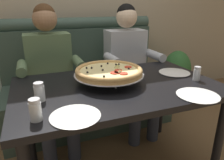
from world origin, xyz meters
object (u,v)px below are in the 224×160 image
(diner_right, at_px, (129,62))
(potted_plant, at_px, (176,74))
(diner_left, at_px, (51,70))
(booth_bench, at_px, (87,86))
(plate_near_right, at_px, (174,72))
(plate_far_side, at_px, (75,115))
(pizza, at_px, (109,71))
(shaker_pepper_flakes, at_px, (36,111))
(dining_table, at_px, (118,96))
(plate_near_left, at_px, (198,94))
(shaker_oregano, at_px, (40,93))
(shaker_parmesan, at_px, (197,75))

(diner_right, relative_size, potted_plant, 1.82)
(diner_left, bearing_deg, booth_bench, 34.43)
(plate_near_right, xyz_separation_m, plate_far_side, (-0.89, -0.41, -0.00))
(diner_right, bearing_deg, booth_bench, 145.57)
(pizza, xyz_separation_m, shaker_pepper_flakes, (-0.50, -0.36, -0.03))
(shaker_pepper_flakes, distance_m, plate_far_side, 0.19)
(shaker_pepper_flakes, height_order, plate_far_side, shaker_pepper_flakes)
(plate_near_right, bearing_deg, plate_far_side, -155.29)
(shaker_pepper_flakes, xyz_separation_m, plate_far_side, (0.18, -0.03, -0.04))
(booth_bench, distance_m, potted_plant, 1.24)
(dining_table, distance_m, pizza, 0.18)
(diner_right, height_order, plate_near_left, diner_right)
(diner_right, height_order, shaker_pepper_flakes, diner_right)
(shaker_pepper_flakes, bearing_deg, booth_bench, 65.49)
(diner_left, xyz_separation_m, diner_right, (0.78, 0.00, 0.00))
(shaker_oregano, xyz_separation_m, shaker_pepper_flakes, (-0.03, -0.22, 0.00))
(plate_near_left, distance_m, potted_plant, 1.60)
(shaker_parmesan, bearing_deg, plate_near_left, -129.97)
(diner_left, height_order, shaker_oregano, diner_left)
(dining_table, xyz_separation_m, diner_right, (0.39, 0.63, 0.05))
(shaker_pepper_flakes, bearing_deg, plate_near_left, -3.18)
(booth_bench, height_order, diner_right, diner_right)
(diner_right, relative_size, plate_near_right, 5.16)
(plate_near_left, bearing_deg, potted_plant, 56.01)
(diner_left, xyz_separation_m, plate_near_left, (0.76, -0.98, 0.04))
(booth_bench, distance_m, plate_near_left, 1.35)
(shaker_pepper_flakes, bearing_deg, potted_plant, 34.71)
(dining_table, distance_m, shaker_oregano, 0.54)
(diner_left, height_order, plate_near_right, diner_left)
(booth_bench, relative_size, shaker_parmesan, 16.91)
(shaker_parmesan, distance_m, shaker_oregano, 1.08)
(booth_bench, relative_size, diner_right, 1.35)
(booth_bench, relative_size, dining_table, 1.24)
(pizza, bearing_deg, diner_left, 121.04)
(diner_left, height_order, pizza, diner_left)
(shaker_pepper_flakes, relative_size, potted_plant, 0.16)
(dining_table, bearing_deg, booth_bench, 90.00)
(diner_right, bearing_deg, plate_near_right, -76.56)
(dining_table, height_order, plate_near_left, plate_near_left)
(diner_right, xyz_separation_m, shaker_oregano, (-0.91, -0.71, 0.08))
(shaker_parmesan, xyz_separation_m, shaker_pepper_flakes, (-1.11, -0.18, 0.00))
(diner_left, height_order, shaker_pepper_flakes, diner_left)
(shaker_oregano, height_order, shaker_pepper_flakes, same)
(pizza, distance_m, shaker_parmesan, 0.64)
(shaker_pepper_flakes, bearing_deg, diner_left, 80.36)
(dining_table, relative_size, diner_right, 1.09)
(potted_plant, bearing_deg, pizza, -145.68)
(booth_bench, height_order, dining_table, booth_bench)
(dining_table, relative_size, plate_near_right, 5.61)
(dining_table, bearing_deg, diner_right, 58.38)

